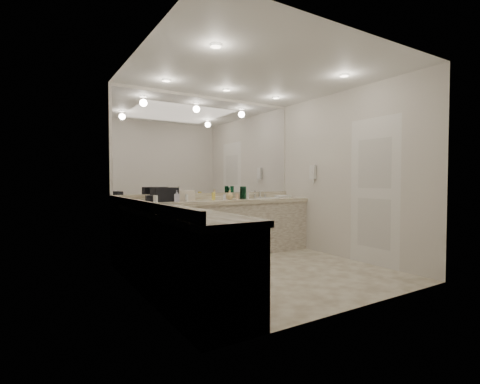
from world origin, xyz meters
TOP-DOWN VIEW (x-y plane):
  - floor at (0.00, 0.00)m, footprint 3.20×3.20m
  - ceiling at (0.00, 0.00)m, footprint 3.20×3.20m
  - wall_back at (0.00, 1.50)m, footprint 3.20×0.02m
  - wall_left at (-1.60, 0.00)m, footprint 0.02×3.00m
  - wall_right at (1.60, 0.00)m, footprint 0.02×3.00m
  - vanity_back_base at (0.00, 1.20)m, footprint 3.20×0.60m
  - vanity_back_top at (0.00, 1.19)m, footprint 3.20×0.64m
  - vanity_left_base at (-1.30, -0.30)m, footprint 0.60×2.40m
  - vanity_left_top at (-1.29, -0.30)m, footprint 0.64×2.42m
  - backsplash_back at (0.00, 1.48)m, footprint 3.20×0.04m
  - backsplash_left at (-1.58, 0.00)m, footprint 0.04×3.00m
  - mirror_back at (0.00, 1.49)m, footprint 3.12×0.01m
  - mirror_left at (-1.59, 0.00)m, footprint 0.01×2.92m
  - sink at (0.95, 1.20)m, footprint 0.44×0.44m
  - faucet at (0.95, 1.41)m, footprint 0.24×0.16m
  - wall_phone at (1.56, 0.70)m, footprint 0.06×0.10m
  - door at (1.59, -0.50)m, footprint 0.02×0.82m
  - black_toiletry_bag at (-0.87, 1.27)m, footprint 0.38×0.26m
  - black_bag_spill at (-1.30, 0.58)m, footprint 0.15×0.25m
  - cream_cosmetic_case at (-0.55, 1.29)m, footprint 0.30×0.20m
  - hand_towel at (1.30, 1.20)m, footprint 0.25×0.17m
  - lotion_left at (-1.30, 0.39)m, footprint 0.05×0.05m
  - soap_bottle_a at (-0.66, 1.25)m, footprint 0.10×0.10m
  - soap_bottle_b at (-0.73, 1.15)m, footprint 0.10×0.10m
  - soap_bottle_c at (0.21, 1.22)m, footprint 0.15×0.15m
  - green_bottle_0 at (0.54, 1.28)m, footprint 0.06×0.06m
  - green_bottle_1 at (0.46, 1.23)m, footprint 0.07×0.07m
  - green_bottle_2 at (0.48, 1.23)m, footprint 0.07×0.07m
  - amenity_bottle_0 at (0.38, 1.25)m, footprint 0.06×0.06m
  - amenity_bottle_1 at (0.56, 1.21)m, footprint 0.05×0.05m
  - amenity_bottle_2 at (-0.57, 1.15)m, footprint 0.05×0.05m
  - amenity_bottle_3 at (0.28, 1.34)m, footprint 0.05×0.05m
  - amenity_bottle_4 at (-0.92, 1.32)m, footprint 0.04×0.04m
  - amenity_bottle_5 at (-0.08, 1.24)m, footprint 0.06×0.06m
  - amenity_bottle_6 at (0.09, 1.18)m, footprint 0.04×0.04m

SIDE VIEW (x-z plane):
  - floor at x=0.00m, z-range 0.00..0.00m
  - vanity_back_base at x=0.00m, z-range 0.00..0.84m
  - vanity_left_base at x=-1.30m, z-range 0.00..0.84m
  - vanity_back_top at x=0.00m, z-range 0.84..0.90m
  - vanity_left_top at x=-1.29m, z-range 0.84..0.90m
  - sink at x=0.95m, z-range 0.88..0.91m
  - hand_towel at x=1.30m, z-range 0.90..0.94m
  - amenity_bottle_6 at x=0.09m, z-range 0.90..0.98m
  - amenity_bottle_0 at x=0.38m, z-range 0.90..0.99m
  - backsplash_back at x=0.00m, z-range 0.90..1.00m
  - backsplash_left at x=-1.58m, z-range 0.90..1.00m
  - amenity_bottle_3 at x=0.28m, z-range 0.90..1.00m
  - amenity_bottle_2 at x=-0.57m, z-range 0.90..1.00m
  - amenity_bottle_1 at x=0.56m, z-range 0.90..1.00m
  - amenity_bottle_4 at x=-0.92m, z-range 0.90..1.01m
  - amenity_bottle_5 at x=-0.08m, z-range 0.90..1.02m
  - lotion_left at x=-1.30m, z-range 0.90..1.03m
  - black_bag_spill at x=-1.30m, z-range 0.90..1.03m
  - faucet at x=0.95m, z-range 0.90..1.04m
  - soap_bottle_c at x=0.21m, z-range 0.90..1.05m
  - cream_cosmetic_case at x=-0.55m, z-range 0.90..1.06m
  - soap_bottle_b at x=-0.73m, z-range 0.90..1.07m
  - green_bottle_2 at x=0.48m, z-range 0.90..1.09m
  - green_bottle_0 at x=0.54m, z-range 0.90..1.11m
  - black_toiletry_bag at x=-0.87m, z-range 0.90..1.11m
  - green_bottle_1 at x=0.46m, z-range 0.90..1.11m
  - soap_bottle_a at x=-0.66m, z-range 0.90..1.12m
  - door at x=1.59m, z-range 0.00..2.10m
  - wall_back at x=0.00m, z-range 0.00..2.60m
  - wall_left at x=-1.60m, z-range 0.00..2.60m
  - wall_right at x=1.60m, z-range 0.00..2.60m
  - wall_phone at x=1.56m, z-range 1.23..1.47m
  - mirror_back at x=0.00m, z-range 1.00..2.55m
  - mirror_left at x=-1.59m, z-range 1.00..2.55m
  - ceiling at x=0.00m, z-range 2.60..2.60m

